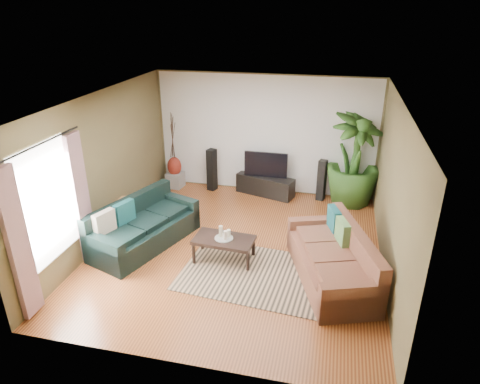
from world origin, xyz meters
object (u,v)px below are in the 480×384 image
(television, at_px, (266,165))
(speaker_right, at_px, (322,180))
(coffee_table, at_px, (224,249))
(potted_plant, at_px, (354,159))
(speaker_left, at_px, (212,170))
(vase, at_px, (174,166))
(side_table, at_px, (130,214))
(sofa_left, at_px, (144,224))
(tv_stand, at_px, (265,185))
(pedestal, at_px, (175,180))
(sofa_right, at_px, (331,256))

(television, height_order, speaker_right, television)
(coffee_table, xyz_separation_m, potted_plant, (2.12, 2.86, 0.82))
(speaker_left, distance_m, vase, 0.91)
(speaker_right, height_order, vase, speaker_right)
(speaker_left, relative_size, side_table, 1.77)
(sofa_left, distance_m, speaker_right, 4.05)
(sofa_left, bearing_deg, speaker_right, -28.57)
(television, xyz_separation_m, speaker_right, (1.26, 0.00, -0.27))
(side_table, bearing_deg, tv_stand, 42.77)
(tv_stand, height_order, vase, vase)
(television, xyz_separation_m, pedestal, (-2.18, -0.04, -0.55))
(sofa_left, distance_m, side_table, 0.80)
(coffee_table, bearing_deg, television, 89.53)
(coffee_table, xyz_separation_m, vase, (-1.96, 2.82, 0.32))
(pedestal, bearing_deg, speaker_left, 2.77)
(sofa_right, bearing_deg, speaker_right, 166.75)
(coffee_table, bearing_deg, side_table, 165.10)
(speaker_right, distance_m, pedestal, 3.46)
(tv_stand, distance_m, television, 0.51)
(sofa_right, distance_m, side_table, 4.00)
(tv_stand, distance_m, speaker_left, 1.30)
(coffee_table, bearing_deg, speaker_left, 114.09)
(speaker_right, height_order, potted_plant, potted_plant)
(side_table, bearing_deg, pedestal, 86.25)
(sofa_left, relative_size, vase, 4.54)
(vase, bearing_deg, coffee_table, -55.22)
(sofa_left, relative_size, pedestal, 5.81)
(sofa_right, distance_m, pedestal, 4.81)
(speaker_left, bearing_deg, sofa_right, -28.68)
(coffee_table, relative_size, pedestal, 2.83)
(potted_plant, bearing_deg, pedestal, -179.54)
(tv_stand, height_order, side_table, side_table)
(sofa_right, bearing_deg, coffee_table, -114.58)
(tv_stand, distance_m, side_table, 3.16)
(side_table, bearing_deg, speaker_right, 30.92)
(pedestal, bearing_deg, side_table, -93.75)
(sofa_right, xyz_separation_m, television, (-1.58, 3.04, 0.31))
(television, height_order, pedestal, television)
(potted_plant, distance_m, side_table, 4.79)
(sofa_right, bearing_deg, sofa_left, -115.04)
(speaker_right, relative_size, potted_plant, 0.46)
(speaker_left, xyz_separation_m, pedestal, (-0.91, -0.04, -0.32))
(television, relative_size, potted_plant, 0.48)
(sofa_right, xyz_separation_m, vase, (-3.76, 2.99, 0.10))
(sofa_left, height_order, tv_stand, sofa_left)
(television, distance_m, speaker_right, 1.29)
(potted_plant, bearing_deg, side_table, -153.15)
(pedestal, bearing_deg, speaker_right, 0.73)
(sofa_right, relative_size, coffee_table, 2.08)
(coffee_table, height_order, tv_stand, tv_stand)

